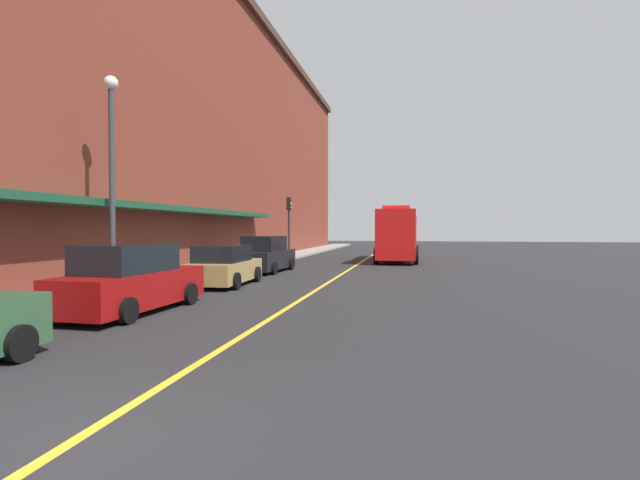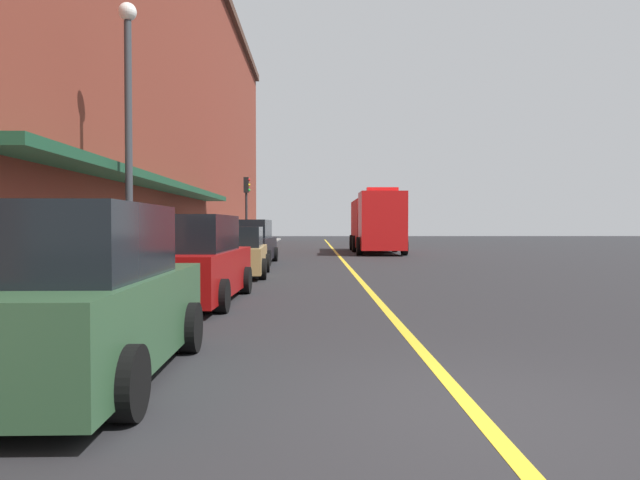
{
  "view_description": "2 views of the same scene",
  "coord_description": "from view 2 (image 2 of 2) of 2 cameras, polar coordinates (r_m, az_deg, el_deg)",
  "views": [
    {
      "loc": [
        3.55,
        -4.54,
        2.26
      ],
      "look_at": [
        -2.12,
        24.09,
        1.55
      ],
      "focal_mm": 27.15,
      "sensor_mm": 36.0,
      "label": 1
    },
    {
      "loc": [
        -1.41,
        -4.9,
        1.63
      ],
      "look_at": [
        -1.07,
        20.61,
        0.97
      ],
      "focal_mm": 32.08,
      "sensor_mm": 36.0,
      "label": 2
    }
  ],
  "objects": [
    {
      "name": "ground_plane",
      "position": [
        29.98,
        1.94,
        -1.64
      ],
      "size": [
        112.0,
        112.0,
        0.0
      ],
      "primitive_type": "plane",
      "color": "#232326"
    },
    {
      "name": "sidewalk_left",
      "position": [
        30.32,
        -9.85,
        -1.48
      ],
      "size": [
        2.4,
        70.0,
        0.15
      ],
      "primitive_type": "cube",
      "color": "gray",
      "rests_on": "ground"
    },
    {
      "name": "lane_center_stripe",
      "position": [
        29.98,
        1.94,
        -1.63
      ],
      "size": [
        0.16,
        70.0,
        0.01
      ],
      "primitive_type": "cube",
      "color": "gold",
      "rests_on": "ground"
    },
    {
      "name": "brick_building_left",
      "position": [
        31.85,
        -22.36,
        14.26
      ],
      "size": [
        11.91,
        64.0,
        17.46
      ],
      "color": "maroon",
      "rests_on": "ground"
    },
    {
      "name": "parked_car_0",
      "position": [
        6.48,
        -23.44,
        -5.48
      ],
      "size": [
        2.14,
        4.18,
        1.85
      ],
      "rotation": [
        0.0,
        0.0,
        1.58
      ],
      "color": "#2D5133",
      "rests_on": "ground"
    },
    {
      "name": "parked_car_1",
      "position": [
        12.31,
        -12.49,
        -2.16
      ],
      "size": [
        2.06,
        4.92,
        1.84
      ],
      "rotation": [
        0.0,
        0.0,
        1.54
      ],
      "color": "maroon",
      "rests_on": "ground"
    },
    {
      "name": "parked_car_2",
      "position": [
        18.5,
        -8.43,
        -1.27
      ],
      "size": [
        2.2,
        4.38,
        1.58
      ],
      "rotation": [
        0.0,
        0.0,
        1.61
      ],
      "color": "#A5844C",
      "rests_on": "ground"
    },
    {
      "name": "parked_car_3",
      "position": [
        24.43,
        -6.96,
        -0.33
      ],
      "size": [
        2.13,
        4.8,
        1.86
      ],
      "rotation": [
        0.0,
        0.0,
        1.54
      ],
      "color": "black",
      "rests_on": "ground"
    },
    {
      "name": "fire_truck",
      "position": [
        34.25,
        5.59,
        1.67
      ],
      "size": [
        2.8,
        9.15,
        3.67
      ],
      "rotation": [
        0.0,
        0.0,
        -1.58
      ],
      "color": "red",
      "rests_on": "ground"
    },
    {
      "name": "parking_meter_0",
      "position": [
        14.79,
        -16.2,
        -0.79
      ],
      "size": [
        0.14,
        0.18,
        1.33
      ],
      "color": "#4C4C51",
      "rests_on": "sidewalk_left"
    },
    {
      "name": "parking_meter_1",
      "position": [
        15.71,
        -15.27,
        -0.65
      ],
      "size": [
        0.14,
        0.18,
        1.33
      ],
      "color": "#4C4C51",
      "rests_on": "sidewalk_left"
    },
    {
      "name": "parking_meter_2",
      "position": [
        12.42,
        -19.25,
        -1.23
      ],
      "size": [
        0.14,
        0.18,
        1.33
      ],
      "color": "#4C4C51",
      "rests_on": "sidewalk_left"
    },
    {
      "name": "street_lamp_left",
      "position": [
        15.16,
        -18.57,
        11.93
      ],
      "size": [
        0.44,
        0.44,
        6.94
      ],
      "color": "#33383D",
      "rests_on": "sidewalk_left"
    },
    {
      "name": "traffic_light_near",
      "position": [
        33.89,
        -7.35,
        4.05
      ],
      "size": [
        0.38,
        0.36,
        4.3
      ],
      "color": "#232326",
      "rests_on": "sidewalk_left"
    }
  ]
}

